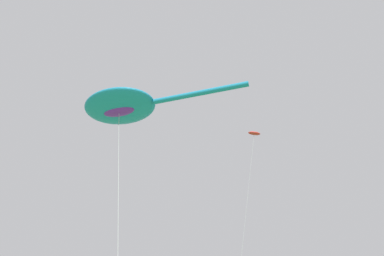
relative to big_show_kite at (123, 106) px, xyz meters
name	(u,v)px	position (x,y,z in m)	size (l,w,h in m)	color
big_show_kite	(123,106)	(0.00, 0.00, 0.00)	(3.31, 8.30, 14.45)	#1E8CBF
small_kite_delta_white	(254,137)	(11.93, -4.67, 5.06)	(2.04, 3.80, 19.69)	red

